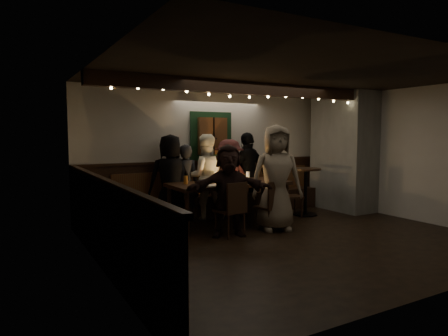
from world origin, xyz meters
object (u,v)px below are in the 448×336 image
dining_table (229,186)px  person_a (171,179)px  person_b (185,183)px  chair_end (287,192)px  person_d (229,178)px  person_g (276,178)px  person_c (205,177)px  chair_near_right (272,203)px  high_top (306,185)px  chair_near_left (233,206)px  person_e (248,173)px  person_f (228,190)px

dining_table → person_a: (-0.89, 0.70, 0.11)m
dining_table → person_b: 0.92m
chair_end → person_b: (-1.97, 0.67, 0.24)m
person_d → person_g: 1.44m
person_b → person_c: 0.44m
person_g → chair_near_right: bearing=-161.7°
chair_near_right → dining_table: bearing=119.2°
dining_table → person_a: bearing=141.8°
chair_near_right → person_g: bearing=-2.0°
chair_near_right → person_b: person_b is taller
dining_table → person_b: (-0.59, 0.70, 0.02)m
dining_table → person_g: 0.94m
chair_near_right → person_b: 1.80m
chair_end → high_top: high_top is taller
chair_near_left → person_c: bearing=81.2°
chair_near_right → person_g: person_g is taller
chair_near_left → person_e: bearing=50.2°
chair_end → person_b: person_b is taller
person_d → person_b: bearing=-11.1°
high_top → person_c: (-2.01, 0.67, 0.22)m
dining_table → person_c: 0.70m
person_e → person_c: bearing=-13.3°
chair_near_right → person_d: bearing=91.7°
person_a → person_b: (0.30, 0.01, -0.10)m
chair_end → person_g: (-0.88, -0.80, 0.42)m
person_c → person_e: size_ratio=0.98×
chair_near_left → high_top: 2.38m
person_a → person_g: 2.02m
person_a → person_e: size_ratio=0.98×
dining_table → person_b: bearing=129.9°
chair_near_right → person_e: person_e is taller
dining_table → chair_near_left: (-0.39, -0.81, -0.22)m
person_e → person_f: (-1.30, -1.42, -0.10)m
chair_end → person_d: bearing=147.5°
dining_table → high_top: 1.85m
chair_near_right → person_a: (-1.31, 1.46, 0.35)m
dining_table → person_a: size_ratio=1.33×
person_a → person_g: size_ratio=0.91×
person_a → person_e: 1.76m
person_e → person_d: bearing=-9.7°
person_a → person_d: size_ratio=1.07×
person_a → dining_table: bearing=153.7°
person_c → person_b: bearing=10.7°
person_e → person_f: 1.93m
person_e → person_f: size_ratio=1.13×
chair_near_right → person_e: size_ratio=0.51×
person_a → person_c: bearing=-169.8°
dining_table → person_f: 0.82m
dining_table → person_c: bearing=103.6°
high_top → person_d: size_ratio=0.62×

